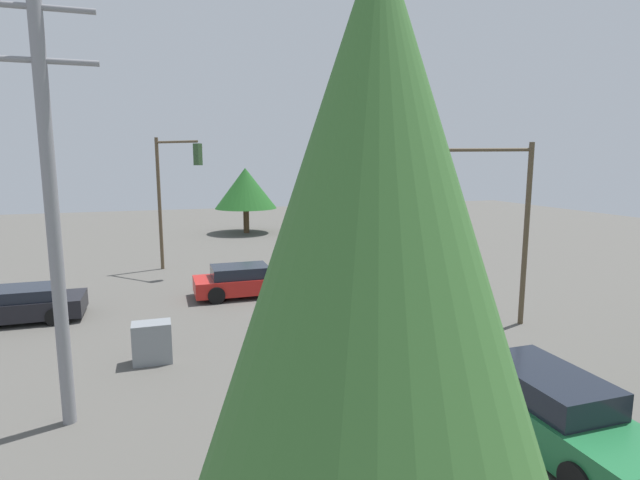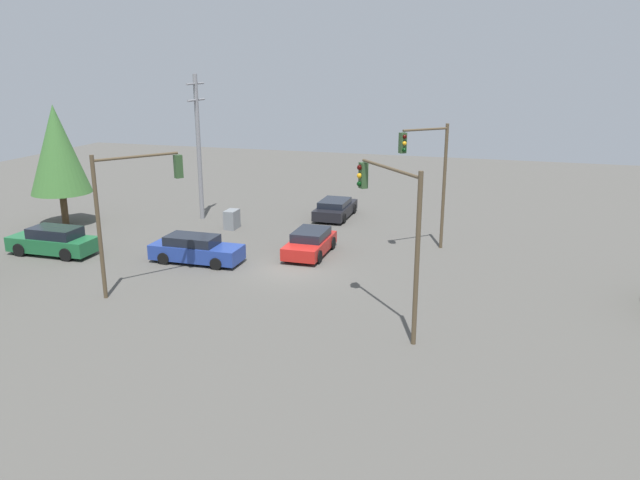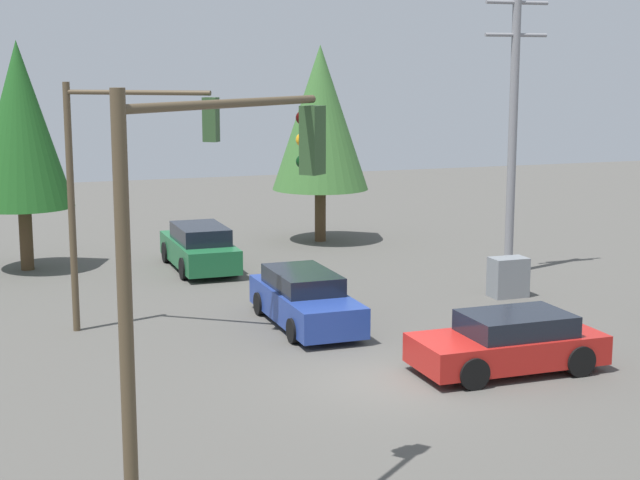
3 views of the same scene
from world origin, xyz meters
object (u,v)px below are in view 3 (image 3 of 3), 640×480
at_px(traffic_signal_cross, 212,238).
at_px(electrical_cabinet, 508,277).
at_px(sedan_red, 509,343).
at_px(sedan_green, 199,248).
at_px(traffic_signal_aux, 126,164).
at_px(sedan_blue, 305,300).

height_order(traffic_signal_cross, electrical_cabinet, traffic_signal_cross).
xyz_separation_m(sedan_red, traffic_signal_cross, (-8.12, -5.89, 3.83)).
distance_m(traffic_signal_cross, electrical_cabinet, 17.40).
distance_m(sedan_green, traffic_signal_cross, 19.94).
height_order(sedan_green, traffic_signal_aux, traffic_signal_aux).
xyz_separation_m(sedan_green, electrical_cabinet, (7.69, -6.97, -0.15)).
bearing_deg(sedan_blue, sedan_green, -82.88).
height_order(sedan_green, sedan_red, sedan_green).
bearing_deg(sedan_red, traffic_signal_cross, 125.97).
distance_m(sedan_red, electrical_cabinet, 7.28).
distance_m(traffic_signal_aux, electrical_cabinet, 11.77).
xyz_separation_m(sedan_red, electrical_cabinet, (3.68, 6.28, -0.06)).
bearing_deg(sedan_blue, electrical_cabinet, -171.34).
xyz_separation_m(sedan_blue, traffic_signal_cross, (-5.11, -11.16, 3.79)).
relative_size(sedan_blue, traffic_signal_aux, 0.75).
distance_m(traffic_signal_cross, traffic_signal_aux, 11.74).
bearing_deg(traffic_signal_aux, traffic_signal_cross, -57.44).
relative_size(sedan_red, electrical_cabinet, 3.61).
bearing_deg(sedan_green, traffic_signal_cross, -102.11).
distance_m(sedan_blue, traffic_signal_cross, 12.84).
bearing_deg(traffic_signal_aux, sedan_red, -2.21).
xyz_separation_m(sedan_green, traffic_signal_aux, (-3.45, -7.43, 3.62)).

